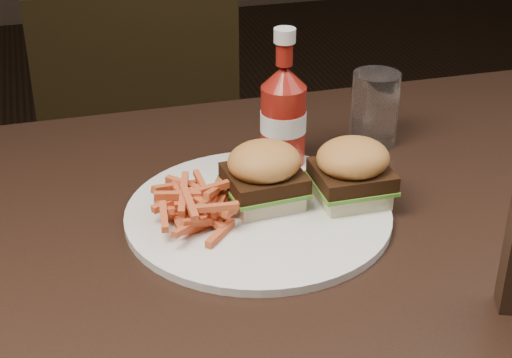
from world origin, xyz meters
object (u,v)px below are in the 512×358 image
object	(u,v)px
dining_table	(323,230)
tumbler	(375,109)
ketchup_bottle	(283,129)
chair_far	(143,163)
plate	(258,214)

from	to	relation	value
dining_table	tumbler	xyz separation A→B (m)	(0.15, 0.18, 0.08)
dining_table	ketchup_bottle	world-z (taller)	ketchup_bottle
chair_far	tumbler	distance (m)	0.80
dining_table	tumbler	bearing A→B (deg)	51.60
dining_table	chair_far	size ratio (longest dim) A/B	2.88
plate	tumbler	distance (m)	0.28
tumbler	plate	bearing A→B (deg)	-144.06
plate	ketchup_bottle	distance (m)	0.15
ketchup_bottle	chair_far	bearing A→B (deg)	99.36
chair_far	plate	world-z (taller)	plate
dining_table	ketchup_bottle	bearing A→B (deg)	93.95
chair_far	tumbler	bearing A→B (deg)	118.48
chair_far	dining_table	bearing A→B (deg)	104.52
chair_far	plate	xyz separation A→B (m)	(0.04, -0.82, 0.33)
dining_table	plate	distance (m)	0.09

